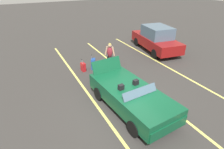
{
  "coord_description": "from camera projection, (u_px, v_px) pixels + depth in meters",
  "views": [
    {
      "loc": [
        5.28,
        -3.6,
        4.93
      ],
      "look_at": [
        -1.81,
        0.05,
        0.75
      ],
      "focal_mm": 29.97,
      "sensor_mm": 36.0,
      "label": 1
    }
  ],
  "objects": [
    {
      "name": "traveler_person",
      "position": [
        110.0,
        55.0,
        10.75
      ],
      "size": [
        0.46,
        0.52,
        1.65
      ],
      "rotation": [
        0.0,
        0.0,
        -0.7
      ],
      "color": "black",
      "rests_on": "ground_plane"
    },
    {
      "name": "suitcase_medium_bright",
      "position": [
        93.0,
        64.0,
        11.17
      ],
      "size": [
        0.46,
        0.39,
        0.89
      ],
      "rotation": [
        0.0,
        0.0,
        1.12
      ],
      "color": "#1E479E",
      "rests_on": "ground_plane"
    },
    {
      "name": "lot_line_far",
      "position": [
        199.0,
        85.0,
        9.61
      ],
      "size": [
        18.0,
        0.12,
        0.01
      ],
      "primitive_type": "cube",
      "color": "#EAE066",
      "rests_on": "ground_plane"
    },
    {
      "name": "parked_sedan_near",
      "position": [
        156.0,
        39.0,
        13.71
      ],
      "size": [
        4.72,
        2.44,
        1.82
      ],
      "rotation": [
        0.0,
        0.0,
        2.99
      ],
      "color": "maroon",
      "rests_on": "ground_plane"
    },
    {
      "name": "lot_line_mid",
      "position": [
        158.0,
        99.0,
        8.52
      ],
      "size": [
        18.0,
        0.12,
        0.01
      ],
      "primitive_type": "cube",
      "color": "#EAE066",
      "rests_on": "ground_plane"
    },
    {
      "name": "suitcase_large_black",
      "position": [
        102.0,
        74.0,
        9.85
      ],
      "size": [
        0.55,
        0.44,
        1.09
      ],
      "rotation": [
        0.0,
        0.0,
        4.33
      ],
      "color": "black",
      "rests_on": "ground_plane"
    },
    {
      "name": "duffel_bag",
      "position": [
        98.0,
        72.0,
        10.58
      ],
      "size": [
        0.51,
        0.7,
        0.34
      ],
      "rotation": [
        0.0,
        0.0,
        5.08
      ],
      "color": "orange",
      "rests_on": "ground_plane"
    },
    {
      "name": "lot_line_near",
      "position": [
        105.0,
        117.0,
        7.42
      ],
      "size": [
        18.0,
        0.12,
        0.01
      ],
      "primitive_type": "cube",
      "color": "#EAE066",
      "rests_on": "ground_plane"
    },
    {
      "name": "suitcase_small_carryon",
      "position": [
        83.0,
        67.0,
        10.92
      ],
      "size": [
        0.36,
        0.24,
        0.74
      ],
      "rotation": [
        0.0,
        0.0,
        1.69
      ],
      "color": "red",
      "rests_on": "ground_plane"
    },
    {
      "name": "ground_plane",
      "position": [
        130.0,
        108.0,
        7.91
      ],
      "size": [
        80.0,
        80.0,
        0.0
      ],
      "primitive_type": "plane",
      "color": "#383533"
    },
    {
      "name": "convertible_car",
      "position": [
        134.0,
        99.0,
        7.49
      ],
      "size": [
        4.28,
        2.09,
        1.52
      ],
      "rotation": [
        0.0,
        0.0,
        0.08
      ],
      "color": "#0F4C2D",
      "rests_on": "ground_plane"
    }
  ]
}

